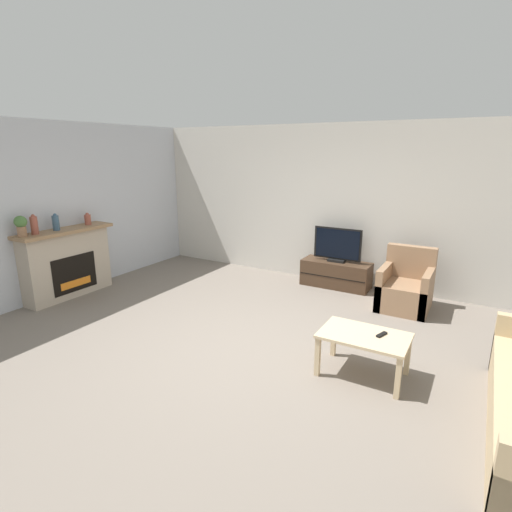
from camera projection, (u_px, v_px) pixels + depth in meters
The scene contains 13 objects.
ground_plane at pixel (249, 351), 4.64m from camera, with size 24.00×24.00×0.00m, color slate.
wall_back at pixel (339, 205), 6.79m from camera, with size 12.00×0.06×2.70m.
wall_left at pixel (44, 212), 6.05m from camera, with size 0.06×12.00×2.70m.
fireplace at pixel (67, 262), 6.27m from camera, with size 0.45×1.49×1.09m.
mantel_vase_left at pixel (34, 225), 5.72m from camera, with size 0.10×0.10×0.29m.
mantel_vase_centre_left at pixel (56, 222), 6.00m from camera, with size 0.10×0.10×0.26m.
mantel_vase_right at pixel (88, 219), 6.48m from camera, with size 0.10×0.10×0.20m.
potted_plant at pixel (21, 225), 5.56m from camera, with size 0.17×0.17×0.30m.
tv_stand at pixel (336, 274), 6.79m from camera, with size 1.15×0.45×0.44m.
tv at pixel (337, 246), 6.66m from camera, with size 0.81×0.18×0.57m.
armchair at pixel (405, 289), 5.84m from camera, with size 0.70×0.76×0.88m.
coffee_table at pixel (364, 340), 4.05m from camera, with size 0.88×0.57×0.46m.
remote at pixel (382, 335), 4.01m from camera, with size 0.09×0.15×0.02m.
Camera 1 is at (2.18, -3.58, 2.26)m, focal length 28.00 mm.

